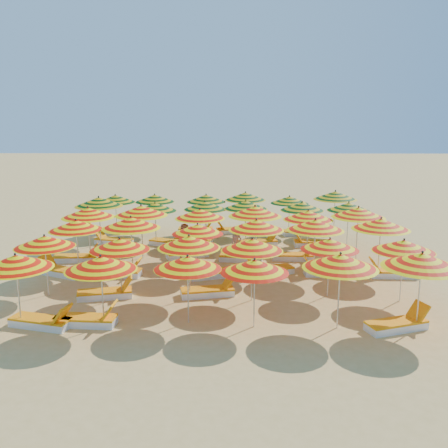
# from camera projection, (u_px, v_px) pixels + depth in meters

# --- Properties ---
(ground) EXTENTS (120.00, 120.00, 0.00)m
(ground) POSITION_uv_depth(u_px,v_px,m) (224.00, 267.00, 19.23)
(ground) COLOR tan
(ground) RESTS_ON ground
(umbrella_0) EXTENTS (2.55, 2.55, 2.11)m
(umbrella_0) POSITION_uv_depth(u_px,v_px,m) (16.00, 262.00, 13.44)
(umbrella_0) COLOR silver
(umbrella_0) RESTS_ON ground
(umbrella_1) EXTENTS (2.42, 2.42, 2.08)m
(umbrella_1) POSITION_uv_depth(u_px,v_px,m) (101.00, 263.00, 13.41)
(umbrella_1) COLOR silver
(umbrella_1) RESTS_ON ground
(umbrella_2) EXTENTS (2.11, 2.11, 2.00)m
(umbrella_2) POSITION_uv_depth(u_px,v_px,m) (188.00, 263.00, 13.70)
(umbrella_2) COLOR silver
(umbrella_2) RESTS_ON ground
(umbrella_3) EXTENTS (2.01, 2.01, 1.98)m
(umbrella_3) POSITION_uv_depth(u_px,v_px,m) (255.00, 266.00, 13.44)
(umbrella_3) COLOR silver
(umbrella_3) RESTS_ON ground
(umbrella_4) EXTENTS (2.49, 2.49, 2.16)m
(umbrella_4) POSITION_uv_depth(u_px,v_px,m) (340.00, 261.00, 13.33)
(umbrella_4) COLOR silver
(umbrella_4) RESTS_ON ground
(umbrella_5) EXTENTS (2.71, 2.71, 2.23)m
(umbrella_5) POSITION_uv_depth(u_px,v_px,m) (422.00, 260.00, 13.19)
(umbrella_5) COLOR silver
(umbrella_5) RESTS_ON ground
(umbrella_6) EXTENTS (2.29, 2.29, 2.04)m
(umbrella_6) POSITION_uv_depth(u_px,v_px,m) (45.00, 242.00, 15.87)
(umbrella_6) COLOR silver
(umbrella_6) RESTS_ON ground
(umbrella_7) EXTENTS (2.14, 2.14, 2.01)m
(umbrella_7) POSITION_uv_depth(u_px,v_px,m) (120.00, 245.00, 15.60)
(umbrella_7) COLOR silver
(umbrella_7) RESTS_ON ground
(umbrella_8) EXTENTS (2.59, 2.59, 2.10)m
(umbrella_8) POSITION_uv_depth(u_px,v_px,m) (189.00, 242.00, 15.58)
(umbrella_8) COLOR silver
(umbrella_8) RESTS_ON ground
(umbrella_9) EXTENTS (2.29, 2.29, 2.06)m
(umbrella_9) POSITION_uv_depth(u_px,v_px,m) (252.00, 245.00, 15.39)
(umbrella_9) COLOR silver
(umbrella_9) RESTS_ON ground
(umbrella_10) EXTENTS (2.31, 2.31, 1.96)m
(umbrella_10) POSITION_uv_depth(u_px,v_px,m) (330.00, 244.00, 15.80)
(umbrella_10) COLOR silver
(umbrella_10) RESTS_ON ground
(umbrella_11) EXTENTS (1.93, 1.93, 2.04)m
(umbrella_11) POSITION_uv_depth(u_px,v_px,m) (404.00, 246.00, 15.34)
(umbrella_11) COLOR silver
(umbrella_11) RESTS_ON ground
(umbrella_12) EXTENTS (2.51, 2.51, 2.09)m
(umbrella_12) POSITION_uv_depth(u_px,v_px,m) (76.00, 225.00, 18.02)
(umbrella_12) COLOR silver
(umbrella_12) RESTS_ON ground
(umbrella_13) EXTENTS (2.71, 2.71, 2.24)m
(umbrella_13) POSITION_uv_depth(u_px,v_px,m) (131.00, 223.00, 17.84)
(umbrella_13) COLOR silver
(umbrella_13) RESTS_ON ground
(umbrella_14) EXTENTS (2.41, 2.41, 1.96)m
(umbrella_14) POSITION_uv_depth(u_px,v_px,m) (198.00, 229.00, 17.91)
(umbrella_14) COLOR silver
(umbrella_14) RESTS_ON ground
(umbrella_15) EXTENTS (2.42, 2.42, 2.13)m
(umbrella_15) POSITION_uv_depth(u_px,v_px,m) (256.00, 225.00, 17.91)
(umbrella_15) COLOR silver
(umbrella_15) RESTS_ON ground
(umbrella_16) EXTENTS (2.41, 2.41, 2.18)m
(umbrella_16) POSITION_uv_depth(u_px,v_px,m) (315.00, 225.00, 17.70)
(umbrella_16) COLOR silver
(umbrella_16) RESTS_ON ground
(umbrella_17) EXTENTS (2.52, 2.52, 2.20)m
(umbrella_17) POSITION_uv_depth(u_px,v_px,m) (381.00, 224.00, 17.78)
(umbrella_17) COLOR silver
(umbrella_17) RESTS_ON ground
(umbrella_18) EXTENTS (2.22, 2.22, 2.22)m
(umbrella_18) POSITION_uv_depth(u_px,v_px,m) (88.00, 213.00, 19.79)
(umbrella_18) COLOR silver
(umbrella_18) RESTS_ON ground
(umbrella_19) EXTENTS (2.76, 2.76, 2.25)m
(umbrella_19) POSITION_uv_depth(u_px,v_px,m) (141.00, 211.00, 20.05)
(umbrella_19) COLOR silver
(umbrella_19) RESTS_ON ground
(umbrella_20) EXTENTS (2.39, 2.39, 2.14)m
(umbrella_20) POSITION_uv_depth(u_px,v_px,m) (200.00, 214.00, 19.93)
(umbrella_20) COLOR silver
(umbrella_20) RESTS_ON ground
(umbrella_21) EXTENTS (2.56, 2.56, 2.27)m
(umbrella_21) POSITION_uv_depth(u_px,v_px,m) (255.00, 211.00, 19.84)
(umbrella_21) COLOR silver
(umbrella_21) RESTS_ON ground
(umbrella_22) EXTENTS (2.60, 2.60, 2.10)m
(umbrella_22) POSITION_uv_depth(u_px,v_px,m) (308.00, 215.00, 19.79)
(umbrella_22) COLOR silver
(umbrella_22) RESTS_ON ground
(umbrella_23) EXTENTS (2.33, 2.33, 2.25)m
(umbrella_23) POSITION_uv_depth(u_px,v_px,m) (358.00, 212.00, 19.71)
(umbrella_23) COLOR silver
(umbrella_23) RESTS_ON ground
(umbrella_24) EXTENTS (2.73, 2.73, 2.25)m
(umbrella_24) POSITION_uv_depth(u_px,v_px,m) (99.00, 202.00, 22.12)
(umbrella_24) COLOR silver
(umbrella_24) RESTS_ON ground
(umbrella_25) EXTENTS (2.48, 2.48, 2.01)m
(umbrella_25) POSITION_uv_depth(u_px,v_px,m) (155.00, 207.00, 22.06)
(umbrella_25) COLOR silver
(umbrella_25) RESTS_ON ground
(umbrella_26) EXTENTS (2.54, 2.54, 2.04)m
(umbrella_26) POSITION_uv_depth(u_px,v_px,m) (205.00, 206.00, 22.28)
(umbrella_26) COLOR silver
(umbrella_26) RESTS_ON ground
(umbrella_27) EXTENTS (2.20, 2.20, 2.08)m
(umbrella_27) POSITION_uv_depth(u_px,v_px,m) (246.00, 205.00, 22.25)
(umbrella_27) COLOR silver
(umbrella_27) RESTS_ON ground
(umbrella_28) EXTENTS (2.45, 2.45, 2.05)m
(umbrella_28) POSITION_uv_depth(u_px,v_px,m) (302.00, 206.00, 22.00)
(umbrella_28) COLOR silver
(umbrella_28) RESTS_ON ground
(umbrella_29) EXTENTS (2.52, 2.52, 2.03)m
(umbrella_29) POSITION_uv_depth(u_px,v_px,m) (349.00, 207.00, 22.01)
(umbrella_29) COLOR silver
(umbrella_29) RESTS_ON ground
(umbrella_30) EXTENTS (2.08, 2.08, 2.03)m
(umbrella_30) POSITION_uv_depth(u_px,v_px,m) (115.00, 199.00, 24.11)
(umbrella_30) COLOR silver
(umbrella_30) RESTS_ON ground
(umbrella_31) EXTENTS (1.96, 1.96, 2.02)m
(umbrella_31) POSITION_uv_depth(u_px,v_px,m) (155.00, 198.00, 24.32)
(umbrella_31) COLOR silver
(umbrella_31) RESTS_ON ground
(umbrella_32) EXTENTS (2.43, 2.43, 2.02)m
(umbrella_32) POSITION_uv_depth(u_px,v_px,m) (206.00, 198.00, 24.31)
(umbrella_32) COLOR silver
(umbrella_32) RESTS_ON ground
(umbrella_33) EXTENTS (2.01, 2.01, 2.12)m
(umbrella_33) POSITION_uv_depth(u_px,v_px,m) (245.00, 196.00, 24.37)
(umbrella_33) COLOR silver
(umbrella_33) RESTS_ON ground
(umbrella_34) EXTENTS (2.07, 2.07, 1.95)m
(umbrella_34) POSITION_uv_depth(u_px,v_px,m) (289.00, 200.00, 24.24)
(umbrella_34) COLOR silver
(umbrella_34) RESTS_ON ground
(umbrella_35) EXTENTS (2.34, 2.34, 2.23)m
(umbrella_35) POSITION_uv_depth(u_px,v_px,m) (335.00, 195.00, 24.06)
(umbrella_35) COLOR silver
(umbrella_35) RESTS_ON ground
(lounger_0) EXTENTS (1.82, 1.00, 0.69)m
(lounger_0) POSITION_uv_depth(u_px,v_px,m) (42.00, 322.00, 13.77)
(lounger_0) COLOR white
(lounger_0) RESTS_ON ground
(lounger_1) EXTENTS (1.77, 0.70, 0.69)m
(lounger_1) POSITION_uv_depth(u_px,v_px,m) (87.00, 320.00, 13.88)
(lounger_1) COLOR white
(lounger_1) RESTS_ON ground
(lounger_2) EXTENTS (1.83, 1.13, 0.69)m
(lounger_2) POSITION_uv_depth(u_px,v_px,m) (398.00, 324.00, 13.58)
(lounger_2) COLOR white
(lounger_2) RESTS_ON ground
(lounger_3) EXTENTS (1.82, 0.94, 0.69)m
(lounger_3) POSITION_uv_depth(u_px,v_px,m) (106.00, 293.00, 15.97)
(lounger_3) COLOR white
(lounger_3) RESTS_ON ground
(lounger_4) EXTENTS (1.81, 0.92, 0.69)m
(lounger_4) POSITION_uv_depth(u_px,v_px,m) (209.00, 291.00, 16.15)
(lounger_4) COLOR white
(lounger_4) RESTS_ON ground
(lounger_5) EXTENTS (1.82, 1.25, 0.69)m
(lounger_5) POSITION_uv_depth(u_px,v_px,m) (61.00, 271.00, 18.23)
(lounger_5) COLOR white
(lounger_5) RESTS_ON ground
(lounger_6) EXTENTS (1.79, 0.79, 0.69)m
(lounger_6) POSITION_uv_depth(u_px,v_px,m) (119.00, 272.00, 18.16)
(lounger_6) COLOR white
(lounger_6) RESTS_ON ground
(lounger_7) EXTENTS (1.83, 1.12, 0.69)m
(lounger_7) POSITION_uv_depth(u_px,v_px,m) (212.00, 273.00, 17.99)
(lounger_7) COLOR white
(lounger_7) RESTS_ON ground
(lounger_8) EXTENTS (1.82, 1.18, 0.69)m
(lounger_8) POSITION_uv_depth(u_px,v_px,m) (269.00, 270.00, 18.33)
(lounger_8) COLOR white
(lounger_8) RESTS_ON ground
(lounger_9) EXTENTS (1.75, 0.65, 0.69)m
(lounger_9) POSITION_uv_depth(u_px,v_px,m) (326.00, 271.00, 18.26)
(lounger_9) COLOR white
(lounger_9) RESTS_ON ground
(lounger_10) EXTENTS (1.75, 0.62, 0.69)m
(lounger_10) POSITION_uv_depth(u_px,v_px,m) (392.00, 273.00, 18.05)
(lounger_10) COLOR white
(lounger_10) RESTS_ON ground
(lounger_11) EXTENTS (1.77, 0.69, 0.69)m
(lounger_11) POSITION_uv_depth(u_px,v_px,m) (77.00, 258.00, 19.98)
(lounger_11) COLOR white
(lounger_11) RESTS_ON ground
(lounger_12) EXTENTS (1.82, 1.19, 0.69)m
(lounger_12) POSITION_uv_depth(u_px,v_px,m) (188.00, 254.00, 20.56)
(lounger_12) COLOR white
(lounger_12) RESTS_ON ground
(lounger_13) EXTENTS (1.80, 0.81, 0.69)m
(lounger_13) POSITION_uv_depth(u_px,v_px,m) (242.00, 257.00, 20.01)
(lounger_13) COLOR white
(lounger_13) RESTS_ON ground
(lounger_14) EXTENTS (1.74, 0.62, 0.69)m
(lounger_14) POSITION_uv_depth(u_px,v_px,m) (294.00, 256.00, 20.20)
(lounger_14) COLOR white
(lounger_14) RESTS_ON ground
(lounger_15) EXTENTS (1.83, 1.04, 0.69)m
(lounger_15) POSITION_uv_depth(u_px,v_px,m) (113.00, 241.00, 22.70)
(lounger_15) COLOR white
(lounger_15) RESTS_ON ground
(lounger_16) EXTENTS (1.82, 1.18, 0.69)m
(lounger_16) POSITION_uv_depth(u_px,v_px,m) (169.00, 242.00, 22.38)
(lounger_16) COLOR white
(lounger_16) RESTS_ON ground
(lounger_17) EXTENTS (1.83, 1.09, 0.69)m
(lounger_17) POSITION_uv_depth(u_px,v_px,m) (194.00, 241.00, 22.73)
(lounger_17) COLOR white
(lounger_17) RESTS_ON ground
(lounger_18) EXTENTS (1.82, 0.99, 0.69)m
(lounger_18) POSITION_uv_depth(u_px,v_px,m) (259.00, 242.00, 22.38)
(lounger_18) COLOR white
(lounger_18) RESTS_ON ground
(lounger_19) EXTENTS (1.74, 0.61, 0.69)m
(lounger_19) POSITION_uv_depth(u_px,v_px,m) (312.00, 243.00, 22.30)
(lounger_19) COLOR white
(lounger_19) RESTS_ON ground
(lounger_20) EXTENTS (1.82, 1.00, 0.69)m
(lounger_20) POSITION_uv_depth(u_px,v_px,m) (106.00, 231.00, 24.61)
(lounger_20) COLOR white
(lounger_20) RESTS_ON ground
(lounger_21) EXTENTS (1.75, 0.62, 0.69)m
(lounger_21) POSITION_uv_depth(u_px,v_px,m) (197.00, 230.00, 24.90)
(lounger_21) COLOR white
(lounger_21) RESTS_ON ground
(lounger_22) EXTENTS (1.82, 1.00, 0.69)m
(lounger_22) POSITION_uv_depth(u_px,v_px,m) (233.00, 230.00, 24.83)
(lounger_22) COLOR white
(lounger_22) RESTS_ON ground
(lounger_23) EXTENTS (1.82, 0.97, 0.69)m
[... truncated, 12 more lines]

